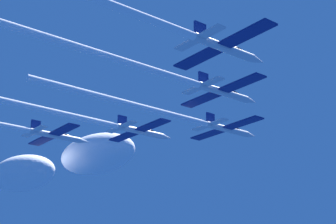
{
  "coord_description": "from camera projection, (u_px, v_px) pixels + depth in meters",
  "views": [
    {
      "loc": [
        68.44,
        -68.18,
        -30.69
      ],
      "look_at": [
        -0.02,
        -14.05,
        -0.19
      ],
      "focal_mm": 57.81,
      "sensor_mm": 36.0,
      "label": 1
    }
  ],
  "objects": [
    {
      "name": "jet_lead",
      "position": [
        176.0,
        116.0,
        92.7
      ],
      "size": [
        17.07,
        47.11,
        2.83
      ],
      "color": "silver"
    },
    {
      "name": "jet_left_wing",
      "position": [
        89.0,
        120.0,
        95.88
      ],
      "size": [
        17.07,
        44.71,
        2.83
      ],
      "color": "silver"
    },
    {
      "name": "jet_right_wing",
      "position": [
        166.0,
        74.0,
        78.47
      ],
      "size": [
        17.07,
        45.42,
        2.83
      ],
      "color": "silver"
    },
    {
      "name": "jet_left_outer",
      "position": [
        8.0,
        126.0,
        98.9
      ],
      "size": [
        17.07,
        40.57,
        2.83
      ],
      "color": "silver"
    },
    {
      "name": "jet_right_outer",
      "position": [
        158.0,
        22.0,
        63.98
      ],
      "size": [
        17.07,
        43.94,
        2.83
      ],
      "color": "silver"
    },
    {
      "name": "cloud_wispy",
      "position": [
        23.0,
        174.0,
        123.28
      ],
      "size": [
        22.0,
        12.1,
        7.7
      ],
      "primitive_type": "ellipsoid",
      "color": "white"
    },
    {
      "name": "cloud_puffy",
      "position": [
        97.0,
        154.0,
        127.06
      ],
      "size": [
        24.69,
        13.58,
        8.64
      ],
      "primitive_type": "ellipsoid",
      "color": "white"
    }
  ]
}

